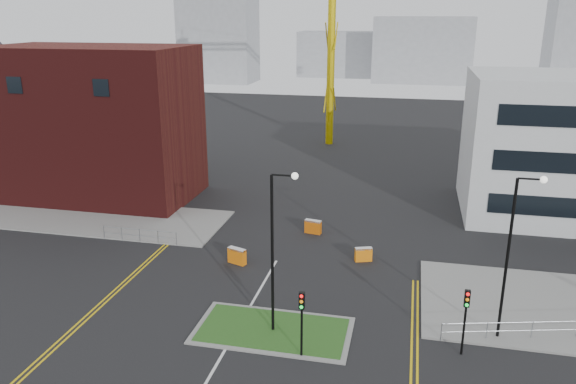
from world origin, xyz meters
The scene contains 19 objects.
pavement_left centered at (-20.00, 22.00, 0.06)m, with size 28.00×8.00×0.12m, color slate.
island_kerb centered at (2.00, 8.00, 0.04)m, with size 8.60×4.60×0.08m, color slate.
grass_island centered at (2.00, 8.00, 0.06)m, with size 8.00×4.00×0.12m, color #214B19.
brick_building centered at (-22.97, 28.00, 6.85)m, with size 24.20×10.07×14.24m.
streetlamp_island centered at (2.22, 8.00, 5.41)m, with size 1.46×0.36×9.18m.
streetlamp_right_near centered at (14.22, 10.00, 5.41)m, with size 1.46×0.36×9.18m.
traffic_light_island centered at (4.00, 5.98, 2.57)m, with size 0.28×0.33×3.65m.
traffic_light_right centered at (12.00, 7.98, 2.57)m, with size 0.28×0.33×3.65m.
railing_left centered at (-11.00, 18.00, 0.74)m, with size 6.05×0.05×1.10m.
yellow_left_a centered at (-9.00, 10.00, 0.01)m, with size 0.12×24.00×0.01m, color gold.
yellow_left_b centered at (-8.70, 10.00, 0.01)m, with size 0.12×24.00×0.01m, color gold.
yellow_right_a centered at (9.50, 6.00, 0.01)m, with size 0.12×20.00×0.01m, color gold.
yellow_right_b centered at (9.80, 6.00, 0.01)m, with size 0.12×20.00×0.01m, color gold.
skyline_a centered at (-40.00, 120.00, 11.00)m, with size 18.00×12.00×22.00m, color gray.
skyline_b centered at (10.00, 130.00, 8.00)m, with size 24.00×12.00×16.00m, color gray.
skyline_d centered at (-8.00, 140.00, 6.00)m, with size 30.00×12.00×12.00m, color gray.
barrier_left centered at (-2.60, 16.00, 0.61)m, with size 1.42×0.89×1.13m.
barrier_mid centered at (1.59, 22.74, 0.60)m, with size 1.37×0.68×1.10m.
barrier_right centered at (6.00, 18.34, 0.55)m, with size 1.26×0.77×1.00m.
Camera 1 is at (8.74, -18.33, 16.75)m, focal length 35.00 mm.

